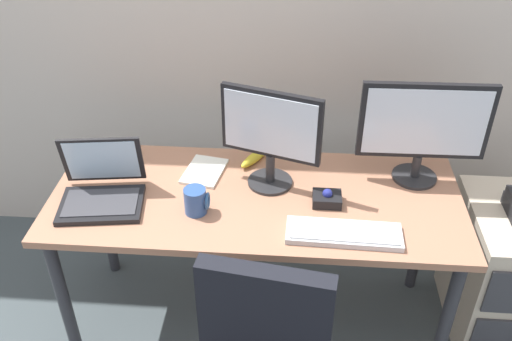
{
  "coord_description": "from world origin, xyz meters",
  "views": [
    {
      "loc": [
        0.13,
        -1.73,
        2.04
      ],
      "look_at": [
        0.0,
        0.0,
        0.83
      ],
      "focal_mm": 39.25,
      "sensor_mm": 36.0,
      "label": 1
    }
  ],
  "objects_px": {
    "monitor_main": "(424,127)",
    "monitor_side": "(271,133)",
    "trackball_mouse": "(327,198)",
    "coffee_mug": "(196,201)",
    "paper_notepad": "(204,171)",
    "keyboard": "(344,233)",
    "file_cabinet": "(508,271)",
    "banana": "(255,157)",
    "laptop": "(102,188)"
  },
  "relations": [
    {
      "from": "keyboard",
      "to": "trackball_mouse",
      "type": "height_order",
      "value": "trackball_mouse"
    },
    {
      "from": "keyboard",
      "to": "monitor_main",
      "type": "bearing_deg",
      "value": 51.18
    },
    {
      "from": "laptop",
      "to": "trackball_mouse",
      "type": "distance_m",
      "value": 0.86
    },
    {
      "from": "monitor_main",
      "to": "monitor_side",
      "type": "bearing_deg",
      "value": -172.15
    },
    {
      "from": "monitor_side",
      "to": "paper_notepad",
      "type": "xyz_separation_m",
      "value": [
        -0.27,
        0.06,
        -0.23
      ]
    },
    {
      "from": "monitor_main",
      "to": "laptop",
      "type": "xyz_separation_m",
      "value": [
        -1.22,
        -0.23,
        -0.19
      ]
    },
    {
      "from": "keyboard",
      "to": "banana",
      "type": "height_order",
      "value": "banana"
    },
    {
      "from": "file_cabinet",
      "to": "laptop",
      "type": "relative_size",
      "value": 1.81
    },
    {
      "from": "laptop",
      "to": "trackball_mouse",
      "type": "bearing_deg",
      "value": 2.65
    },
    {
      "from": "paper_notepad",
      "to": "laptop",
      "type": "bearing_deg",
      "value": -150.02
    },
    {
      "from": "keyboard",
      "to": "coffee_mug",
      "type": "xyz_separation_m",
      "value": [
        -0.54,
        0.1,
        0.04
      ]
    },
    {
      "from": "file_cabinet",
      "to": "paper_notepad",
      "type": "xyz_separation_m",
      "value": [
        -1.31,
        0.07,
        0.41
      ]
    },
    {
      "from": "keyboard",
      "to": "paper_notepad",
      "type": "height_order",
      "value": "keyboard"
    },
    {
      "from": "banana",
      "to": "monitor_side",
      "type": "bearing_deg",
      "value": -65.64
    },
    {
      "from": "trackball_mouse",
      "to": "monitor_side",
      "type": "bearing_deg",
      "value": 153.27
    },
    {
      "from": "file_cabinet",
      "to": "monitor_side",
      "type": "bearing_deg",
      "value": 179.3
    },
    {
      "from": "trackball_mouse",
      "to": "coffee_mug",
      "type": "relative_size",
      "value": 1.07
    },
    {
      "from": "monitor_main",
      "to": "coffee_mug",
      "type": "bearing_deg",
      "value": -161.53
    },
    {
      "from": "monitor_side",
      "to": "monitor_main",
      "type": "bearing_deg",
      "value": 7.85
    },
    {
      "from": "laptop",
      "to": "coffee_mug",
      "type": "height_order",
      "value": "laptop"
    },
    {
      "from": "monitor_side",
      "to": "paper_notepad",
      "type": "relative_size",
      "value": 1.97
    },
    {
      "from": "file_cabinet",
      "to": "monitor_main",
      "type": "xyz_separation_m",
      "value": [
        -0.45,
        0.09,
        0.64
      ]
    },
    {
      "from": "coffee_mug",
      "to": "banana",
      "type": "xyz_separation_m",
      "value": [
        0.19,
        0.36,
        -0.03
      ]
    },
    {
      "from": "file_cabinet",
      "to": "trackball_mouse",
      "type": "height_order",
      "value": "trackball_mouse"
    },
    {
      "from": "file_cabinet",
      "to": "coffee_mug",
      "type": "bearing_deg",
      "value": -171.65
    },
    {
      "from": "coffee_mug",
      "to": "paper_notepad",
      "type": "height_order",
      "value": "coffee_mug"
    },
    {
      "from": "file_cabinet",
      "to": "banana",
      "type": "height_order",
      "value": "banana"
    },
    {
      "from": "monitor_side",
      "to": "file_cabinet",
      "type": "bearing_deg",
      "value": -0.7
    },
    {
      "from": "laptop",
      "to": "monitor_side",
      "type": "bearing_deg",
      "value": 13.53
    },
    {
      "from": "keyboard",
      "to": "coffee_mug",
      "type": "distance_m",
      "value": 0.55
    },
    {
      "from": "monitor_main",
      "to": "paper_notepad",
      "type": "bearing_deg",
      "value": -178.32
    },
    {
      "from": "file_cabinet",
      "to": "coffee_mug",
      "type": "xyz_separation_m",
      "value": [
        -1.3,
        -0.19,
        0.45
      ]
    },
    {
      "from": "keyboard",
      "to": "monitor_side",
      "type": "bearing_deg",
      "value": 133.07
    },
    {
      "from": "trackball_mouse",
      "to": "monitor_main",
      "type": "bearing_deg",
      "value": 28.26
    },
    {
      "from": "monitor_side",
      "to": "coffee_mug",
      "type": "xyz_separation_m",
      "value": [
        -0.26,
        -0.2,
        -0.18
      ]
    },
    {
      "from": "coffee_mug",
      "to": "banana",
      "type": "bearing_deg",
      "value": 61.87
    },
    {
      "from": "monitor_main",
      "to": "laptop",
      "type": "relative_size",
      "value": 1.46
    },
    {
      "from": "keyboard",
      "to": "trackball_mouse",
      "type": "bearing_deg",
      "value": 106.48
    },
    {
      "from": "trackball_mouse",
      "to": "coffee_mug",
      "type": "height_order",
      "value": "coffee_mug"
    },
    {
      "from": "monitor_main",
      "to": "coffee_mug",
      "type": "distance_m",
      "value": 0.92
    },
    {
      "from": "file_cabinet",
      "to": "paper_notepad",
      "type": "relative_size",
      "value": 3.0
    },
    {
      "from": "monitor_side",
      "to": "coffee_mug",
      "type": "relative_size",
      "value": 3.98
    },
    {
      "from": "laptop",
      "to": "keyboard",
      "type": "bearing_deg",
      "value": -9.06
    },
    {
      "from": "keyboard",
      "to": "coffee_mug",
      "type": "relative_size",
      "value": 4.01
    },
    {
      "from": "trackball_mouse",
      "to": "laptop",
      "type": "bearing_deg",
      "value": -177.35
    },
    {
      "from": "monitor_side",
      "to": "paper_notepad",
      "type": "bearing_deg",
      "value": 168.58
    },
    {
      "from": "monitor_side",
      "to": "laptop",
      "type": "bearing_deg",
      "value": -166.47
    },
    {
      "from": "keyboard",
      "to": "trackball_mouse",
      "type": "xyz_separation_m",
      "value": [
        -0.06,
        0.19,
        0.01
      ]
    },
    {
      "from": "file_cabinet",
      "to": "monitor_main",
      "type": "height_order",
      "value": "monitor_main"
    },
    {
      "from": "coffee_mug",
      "to": "monitor_main",
      "type": "bearing_deg",
      "value": 18.47
    }
  ]
}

